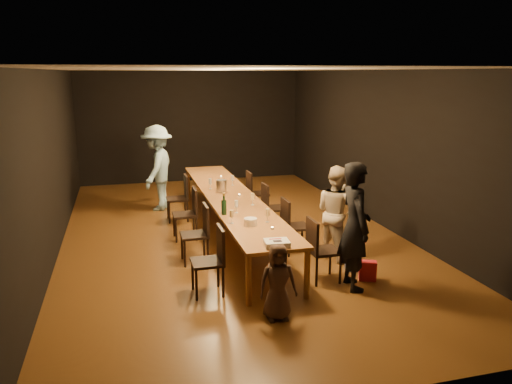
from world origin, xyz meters
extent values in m
plane|color=#442611|center=(0.00, 0.00, 0.00)|extent=(10.00, 10.00, 0.00)
cube|color=black|center=(0.00, 5.00, 1.50)|extent=(6.00, 0.04, 3.00)
cube|color=black|center=(0.00, -5.00, 1.50)|extent=(6.00, 0.04, 3.00)
cube|color=black|center=(-3.00, 0.00, 1.50)|extent=(0.04, 10.00, 3.00)
cube|color=black|center=(3.00, 0.00, 1.50)|extent=(0.04, 10.00, 3.00)
cube|color=silver|center=(0.00, 0.00, 3.00)|extent=(6.00, 10.00, 0.04)
cube|color=brown|center=(0.00, 0.00, 0.72)|extent=(0.90, 6.00, 0.05)
cylinder|color=brown|center=(-0.40, -2.90, 0.35)|extent=(0.08, 0.08, 0.70)
cylinder|color=brown|center=(0.40, -2.90, 0.35)|extent=(0.08, 0.08, 0.70)
cylinder|color=brown|center=(-0.40, 2.90, 0.35)|extent=(0.08, 0.08, 0.70)
cylinder|color=brown|center=(0.40, 2.90, 0.35)|extent=(0.08, 0.08, 0.70)
imported|color=black|center=(1.15, -2.72, 0.90)|extent=(0.49, 0.69, 1.79)
imported|color=beige|center=(1.40, -1.59, 0.76)|extent=(0.80, 0.89, 1.52)
imported|color=#83AECA|center=(-1.15, 2.16, 0.93)|extent=(1.09, 1.37, 1.86)
imported|color=#453026|center=(-0.14, -3.33, 0.48)|extent=(0.48, 0.33, 0.96)
cube|color=red|center=(1.47, -2.57, 0.15)|extent=(0.28, 0.22, 0.29)
cube|color=#244C9F|center=(1.43, -2.18, 0.14)|extent=(0.27, 0.23, 0.29)
cube|color=white|center=(0.00, -2.81, 0.79)|extent=(0.34, 0.29, 0.07)
cube|color=black|center=(0.00, -2.84, 0.82)|extent=(0.12, 0.09, 0.00)
cube|color=red|center=(0.00, -2.75, 0.82)|extent=(0.17, 0.04, 0.00)
cylinder|color=white|center=(-0.10, -1.86, 0.80)|extent=(0.21, 0.21, 0.11)
cylinder|color=#BDBCC2|center=(-0.09, 0.38, 0.86)|extent=(0.23, 0.23, 0.22)
cylinder|color=#B2B7B2|center=(0.15, -2.12, 0.77)|extent=(0.05, 0.05, 0.03)
cylinder|color=#B2B7B2|center=(0.15, -0.07, 0.77)|extent=(0.05, 0.05, 0.03)
cylinder|color=#B2B7B2|center=(0.15, 1.64, 0.77)|extent=(0.05, 0.05, 0.03)
camera|label=1|loc=(-1.87, -8.68, 2.95)|focal=35.00mm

